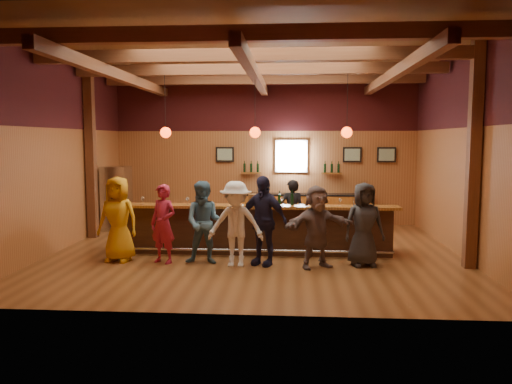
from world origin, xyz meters
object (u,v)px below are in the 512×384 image
customer_dark (364,224)px  back_bar_cabinet (304,210)px  customer_redvest (163,224)px  customer_white (236,224)px  bartender (292,212)px  customer_brown (317,227)px  ice_bucket (253,200)px  bar_counter (256,229)px  customer_denim (205,223)px  customer_orange (118,219)px  bottle_a (279,199)px  customer_navy (263,220)px  stainless_fridge (117,198)px

customer_dark → back_bar_cabinet: bearing=90.2°
customer_redvest → customer_dark: 4.09m
customer_white → bartender: bearing=65.1°
customer_brown → customer_dark: customer_dark is taller
back_bar_cabinet → customer_brown: 4.94m
bartender → ice_bucket: (-0.86, -1.12, 0.44)m
bar_counter → customer_dark: (2.25, -1.14, 0.32)m
customer_redvest → customer_denim: bearing=22.6°
customer_dark → customer_redvest: bearing=168.0°
customer_redvest → customer_orange: bearing=-160.9°
customer_redvest → customer_brown: bearing=20.4°
customer_redvest → customer_white: (1.53, -0.19, 0.05)m
customer_dark → bottle_a: size_ratio=5.46×
bar_counter → customer_denim: customer_denim is taller
bartender → customer_redvest: bearing=29.4°
bartender → customer_white: bearing=55.2°
bottle_a → back_bar_cabinet: bearing=80.1°
customer_navy → bartender: bearing=98.1°
customer_white → bottle_a: 1.51m
customer_navy → customer_denim: bearing=-155.7°
customer_orange → customer_brown: (4.11, -0.25, -0.07)m
stainless_fridge → bottle_a: stainless_fridge is taller
customer_navy → bottle_a: 1.12m
back_bar_cabinet → customer_orange: 6.16m
bar_counter → customer_navy: bearing=-79.9°
customer_brown → bar_counter: bearing=107.9°
customer_denim → bottle_a: 1.86m
customer_orange → customer_white: (2.50, -0.27, -0.03)m
back_bar_cabinet → customer_denim: size_ratio=2.34×
customer_denim → customer_brown: size_ratio=1.04×
customer_orange → bar_counter: bearing=29.1°
back_bar_cabinet → ice_bucket: (-1.23, -3.87, 0.75)m
customer_navy → ice_bucket: customer_navy is taller
bottle_a → customer_dark: bearing=-29.3°
bar_counter → customer_redvest: size_ratio=3.86×
stainless_fridge → customer_denim: bearing=-49.2°
bar_counter → customer_denim: size_ratio=3.69×
customer_denim → back_bar_cabinet: bearing=65.3°
customer_navy → customer_brown: customer_navy is taller
customer_dark → ice_bucket: bearing=147.4°
customer_white → back_bar_cabinet: bearing=75.4°
back_bar_cabinet → customer_navy: (-0.97, -4.77, 0.44)m
customer_redvest → customer_white: bearing=16.4°
back_bar_cabinet → bartender: bartender is taller
bar_counter → customer_denim: 1.58m
customer_brown → bartender: customer_brown is taller
customer_redvest → bottle_a: customer_redvest is taller
customer_redvest → bartender: customer_redvest is taller
stainless_fridge → bottle_a: bearing=-29.4°
customer_navy → bottle_a: size_ratio=5.89×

